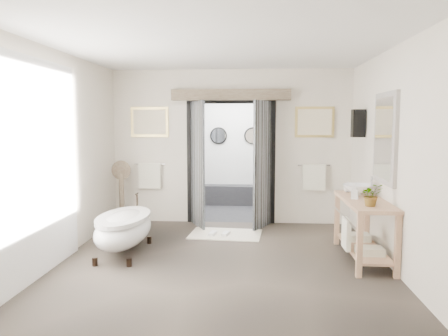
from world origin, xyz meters
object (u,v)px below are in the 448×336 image
Objects in this scene: clawfoot_tub at (124,228)px; rug at (226,234)px; vanity at (362,224)px; basin at (358,190)px.

clawfoot_tub reaches higher than rug.
vanity is at bearing -31.50° from rug.
vanity reaches higher than clawfoot_tub.
basin is at bearing 87.12° from vanity.
rug is 2.36m from basin.
vanity is 0.57m from basin.
basin reaches higher than rug.
clawfoot_tub is 1.33× the size of rug.
rug is 2.64× the size of basin.
clawfoot_tub is at bearing 179.45° from vanity.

